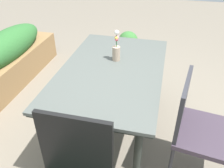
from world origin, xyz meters
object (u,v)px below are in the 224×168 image
chair_near_left (199,126)px  flower_vase (116,50)px  dining_table (112,75)px  potted_plant (128,46)px

chair_near_left → flower_vase: (0.50, 0.78, 0.34)m
dining_table → potted_plant: dining_table is taller
dining_table → potted_plant: (1.64, 0.14, -0.44)m
flower_vase → potted_plant: 1.59m
chair_near_left → flower_vase: 0.99m
chair_near_left → potted_plant: (1.96, 0.92, -0.28)m
flower_vase → potted_plant: flower_vase is taller
dining_table → potted_plant: 1.70m
dining_table → flower_vase: (0.17, 0.00, 0.18)m
potted_plant → chair_near_left: bearing=-154.9°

